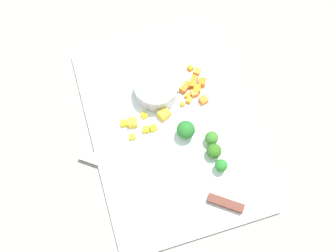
# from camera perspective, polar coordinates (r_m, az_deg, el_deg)

# --- Properties ---
(ground_plane) EXTENTS (4.00, 4.00, 0.00)m
(ground_plane) POSITION_cam_1_polar(r_m,az_deg,el_deg) (0.88, 0.00, -0.51)
(ground_plane) COLOR gray
(cutting_board) EXTENTS (0.50, 0.34, 0.01)m
(cutting_board) POSITION_cam_1_polar(r_m,az_deg,el_deg) (0.88, 0.00, -0.37)
(cutting_board) COLOR white
(cutting_board) RESTS_ON ground_plane
(prep_bowl) EXTENTS (0.10, 0.10, 0.04)m
(prep_bowl) POSITION_cam_1_polar(r_m,az_deg,el_deg) (0.89, -1.78, 5.59)
(prep_bowl) COLOR #B4B5C6
(prep_bowl) RESTS_ON cutting_board
(chef_knife) EXTENTS (0.24, 0.31, 0.02)m
(chef_knife) POSITION_cam_1_polar(r_m,az_deg,el_deg) (0.83, 2.50, -9.34)
(chef_knife) COLOR silver
(chef_knife) RESTS_ON cutting_board
(carrot_dice_0) EXTENTS (0.02, 0.02, 0.01)m
(carrot_dice_0) POSITION_cam_1_polar(r_m,az_deg,el_deg) (0.93, 4.31, 7.98)
(carrot_dice_0) COLOR orange
(carrot_dice_0) RESTS_ON cutting_board
(carrot_dice_1) EXTENTS (0.02, 0.02, 0.02)m
(carrot_dice_1) POSITION_cam_1_polar(r_m,az_deg,el_deg) (0.91, 3.67, 6.17)
(carrot_dice_1) COLOR orange
(carrot_dice_1) RESTS_ON cutting_board
(carrot_dice_2) EXTENTS (0.02, 0.02, 0.01)m
(carrot_dice_2) POSITION_cam_1_polar(r_m,az_deg,el_deg) (0.91, 4.29, 5.49)
(carrot_dice_2) COLOR orange
(carrot_dice_2) RESTS_ON cutting_board
(carrot_dice_3) EXTENTS (0.02, 0.02, 0.01)m
(carrot_dice_3) POSITION_cam_1_polar(r_m,az_deg,el_deg) (0.90, 2.92, 4.49)
(carrot_dice_3) COLOR orange
(carrot_dice_3) RESTS_ON cutting_board
(carrot_dice_4) EXTENTS (0.02, 0.02, 0.01)m
(carrot_dice_4) POSITION_cam_1_polar(r_m,az_deg,el_deg) (0.93, 3.29, 8.53)
(carrot_dice_4) COLOR orange
(carrot_dice_4) RESTS_ON cutting_board
(carrot_dice_5) EXTENTS (0.01, 0.01, 0.01)m
(carrot_dice_5) POSITION_cam_1_polar(r_m,az_deg,el_deg) (0.89, 2.13, 3.23)
(carrot_dice_5) COLOR orange
(carrot_dice_5) RESTS_ON cutting_board
(carrot_dice_6) EXTENTS (0.02, 0.02, 0.01)m
(carrot_dice_6) POSITION_cam_1_polar(r_m,az_deg,el_deg) (0.92, 3.93, 6.99)
(carrot_dice_6) COLOR orange
(carrot_dice_6) RESTS_ON cutting_board
(carrot_dice_7) EXTENTS (0.02, 0.02, 0.01)m
(carrot_dice_7) POSITION_cam_1_polar(r_m,az_deg,el_deg) (0.92, 2.87, 6.28)
(carrot_dice_7) COLOR orange
(carrot_dice_7) RESTS_ON cutting_board
(carrot_dice_8) EXTENTS (0.02, 0.02, 0.01)m
(carrot_dice_8) POSITION_cam_1_polar(r_m,az_deg,el_deg) (0.90, 3.90, 4.86)
(carrot_dice_8) COLOR orange
(carrot_dice_8) RESTS_ON cutting_board
(carrot_dice_9) EXTENTS (0.02, 0.02, 0.01)m
(carrot_dice_9) POSITION_cam_1_polar(r_m,az_deg,el_deg) (0.89, 3.12, 3.85)
(carrot_dice_9) COLOR orange
(carrot_dice_9) RESTS_ON cutting_board
(carrot_dice_10) EXTENTS (0.02, 0.02, 0.02)m
(carrot_dice_10) POSITION_cam_1_polar(r_m,az_deg,el_deg) (0.90, 2.39, 5.56)
(carrot_dice_10) COLOR orange
(carrot_dice_10) RESTS_ON cutting_board
(carrot_dice_11) EXTENTS (0.02, 0.02, 0.02)m
(carrot_dice_11) POSITION_cam_1_polar(r_m,az_deg,el_deg) (0.91, 5.04, 6.46)
(carrot_dice_11) COLOR orange
(carrot_dice_11) RESTS_ON cutting_board
(carrot_dice_12) EXTENTS (0.02, 0.02, 0.01)m
(carrot_dice_12) POSITION_cam_1_polar(r_m,az_deg,el_deg) (0.90, 5.27, 3.87)
(carrot_dice_12) COLOR orange
(carrot_dice_12) RESTS_ON cutting_board
(pepper_dice_0) EXTENTS (0.02, 0.02, 0.01)m
(pepper_dice_0) POSITION_cam_1_polar(r_m,az_deg,el_deg) (0.87, -3.27, -0.49)
(pepper_dice_0) COLOR yellow
(pepper_dice_0) RESTS_ON cutting_board
(pepper_dice_1) EXTENTS (0.01, 0.01, 0.01)m
(pepper_dice_1) POSITION_cam_1_polar(r_m,az_deg,el_deg) (0.86, -5.21, -1.83)
(pepper_dice_1) COLOR yellow
(pepper_dice_1) RESTS_ON cutting_board
(pepper_dice_2) EXTENTS (0.02, 0.02, 0.01)m
(pepper_dice_2) POSITION_cam_1_polar(r_m,az_deg,el_deg) (0.88, -6.52, 0.42)
(pepper_dice_2) COLOR yellow
(pepper_dice_2) RESTS_ON cutting_board
(pepper_dice_3) EXTENTS (0.02, 0.02, 0.02)m
(pepper_dice_3) POSITION_cam_1_polar(r_m,az_deg,el_deg) (0.87, -5.25, 0.54)
(pepper_dice_3) COLOR yellow
(pepper_dice_3) RESTS_ON cutting_board
(pepper_dice_4) EXTENTS (0.03, 0.03, 0.02)m
(pepper_dice_4) POSITION_cam_1_polar(r_m,az_deg,el_deg) (0.87, -0.81, 1.71)
(pepper_dice_4) COLOR yellow
(pepper_dice_4) RESTS_ON cutting_board
(pepper_dice_5) EXTENTS (0.02, 0.02, 0.01)m
(pepper_dice_5) POSITION_cam_1_polar(r_m,az_deg,el_deg) (0.87, -2.20, -0.28)
(pepper_dice_5) COLOR yellow
(pepper_dice_5) RESTS_ON cutting_board
(pepper_dice_6) EXTENTS (0.02, 0.02, 0.01)m
(pepper_dice_6) POSITION_cam_1_polar(r_m,az_deg,el_deg) (0.88, -3.55, 1.57)
(pepper_dice_6) COLOR yellow
(pepper_dice_6) RESTS_ON cutting_board
(broccoli_floret_0) EXTENTS (0.03, 0.03, 0.04)m
(broccoli_floret_0) POSITION_cam_1_polar(r_m,az_deg,el_deg) (0.85, 6.46, -1.78)
(broccoli_floret_0) COLOR #97AE61
(broccoli_floret_0) RESTS_ON cutting_board
(broccoli_floret_1) EXTENTS (0.03, 0.03, 0.04)m
(broccoli_floret_1) POSITION_cam_1_polar(r_m,az_deg,el_deg) (0.83, 7.85, -5.82)
(broccoli_floret_1) COLOR #98B164
(broccoli_floret_1) RESTS_ON cutting_board
(broccoli_floret_2) EXTENTS (0.04, 0.04, 0.05)m
(broccoli_floret_2) POSITION_cam_1_polar(r_m,az_deg,el_deg) (0.84, 2.64, -0.59)
(broccoli_floret_2) COLOR #88AF56
(broccoli_floret_2) RESTS_ON cutting_board
(broccoli_floret_3) EXTENTS (0.03, 0.03, 0.04)m
(broccoli_floret_3) POSITION_cam_1_polar(r_m,az_deg,el_deg) (0.84, 6.79, -3.70)
(broccoli_floret_3) COLOR #89B056
(broccoli_floret_3) RESTS_ON cutting_board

